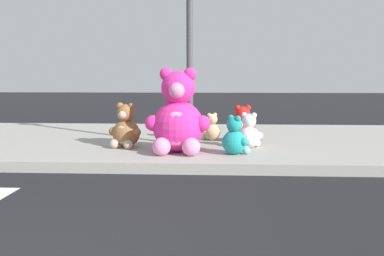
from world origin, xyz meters
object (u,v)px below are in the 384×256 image
(sign_pole, at_px, (190,42))
(plush_brown, at_px, (126,129))
(plush_tan, at_px, (211,129))
(plush_white, at_px, (249,134))
(plush_pink_large, at_px, (178,119))
(plush_red, at_px, (242,127))
(plush_teal, at_px, (235,139))
(plush_lime, at_px, (178,128))

(sign_pole, bearing_deg, plush_brown, -169.04)
(sign_pole, relative_size, plush_tan, 6.42)
(plush_white, height_order, plush_tan, plush_white)
(sign_pole, height_order, plush_brown, sign_pole)
(plush_pink_large, bearing_deg, plush_red, 44.10)
(plush_tan, xyz_separation_m, plush_teal, (0.35, -1.30, 0.03))
(plush_tan, bearing_deg, sign_pole, -121.19)
(plush_pink_large, bearing_deg, plush_lime, 95.08)
(plush_tan, bearing_deg, plush_white, -51.05)
(plush_lime, relative_size, plush_red, 0.73)
(plush_lime, distance_m, plush_brown, 1.28)
(plush_pink_large, relative_size, plush_brown, 1.75)
(plush_brown, relative_size, plush_teal, 1.25)
(plush_lime, relative_size, plush_brown, 0.65)
(plush_pink_large, xyz_separation_m, plush_white, (1.11, 0.43, -0.28))
(plush_teal, bearing_deg, sign_pole, 135.39)
(plush_red, relative_size, plush_teal, 1.12)
(sign_pole, bearing_deg, plush_white, -9.28)
(plush_pink_large, bearing_deg, plush_brown, 156.49)
(plush_white, height_order, plush_teal, plush_teal)
(plush_pink_large, height_order, plush_white, plush_pink_large)
(plush_brown, distance_m, plush_white, 2.01)
(plush_pink_large, xyz_separation_m, plush_red, (1.05, 1.02, -0.25))
(plush_red, bearing_deg, plush_teal, -99.64)
(plush_red, bearing_deg, sign_pole, -154.53)
(plush_white, relative_size, plush_tan, 1.16)
(plush_pink_large, distance_m, plush_lime, 1.45)
(plush_tan, relative_size, plush_teal, 0.86)
(plush_red, xyz_separation_m, plush_tan, (-0.54, 0.16, -0.06))
(plush_tan, bearing_deg, plush_red, -16.75)
(sign_pole, xyz_separation_m, plush_teal, (0.71, -0.70, -1.46))
(sign_pole, height_order, plush_white, sign_pole)
(sign_pole, relative_size, plush_white, 5.54)
(plush_white, relative_size, plush_teal, 0.99)
(plush_pink_large, xyz_separation_m, plush_teal, (0.86, -0.11, -0.28))
(sign_pole, bearing_deg, plush_red, 25.47)
(plush_red, bearing_deg, plush_brown, -161.98)
(sign_pole, height_order, plush_pink_large, sign_pole)
(plush_tan, bearing_deg, plush_lime, 160.15)
(plush_brown, bearing_deg, plush_lime, 53.24)
(plush_lime, distance_m, plush_red, 1.24)
(plush_brown, bearing_deg, plush_red, 18.02)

